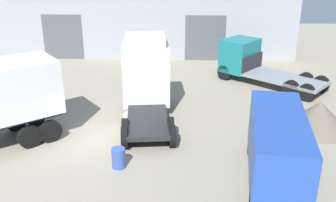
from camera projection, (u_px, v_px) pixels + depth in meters
name	position (u px, v px, depth m)	size (l,w,h in m)	color
ground_plane	(100.00, 139.00, 18.98)	(60.00, 60.00, 0.00)	gray
warehouse_building	(138.00, 16.00, 33.85)	(26.39, 6.95, 5.82)	#93999E
tractor_unit_white	(146.00, 77.00, 21.26)	(3.16, 6.44, 4.36)	silver
flatbed_truck_teal	(252.00, 62.00, 26.58)	(6.91, 6.37, 2.73)	#197075
delivery_van_blue	(277.00, 146.00, 15.25)	(2.79, 6.11, 2.75)	#2347A3
gravel_pile	(319.00, 116.00, 19.71)	(3.22, 3.22, 1.53)	#665B4C
oil_drum	(119.00, 158.00, 16.47)	(0.58, 0.58, 0.88)	#33519E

